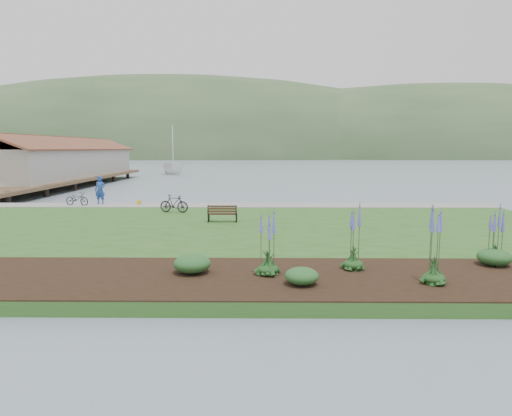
# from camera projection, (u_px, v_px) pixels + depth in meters

# --- Properties ---
(ground) EXTENTS (600.00, 600.00, 0.00)m
(ground) POSITION_uv_depth(u_px,v_px,m) (223.00, 230.00, 23.02)
(ground) COLOR slate
(ground) RESTS_ON ground
(lawn) EXTENTS (34.00, 20.00, 0.40)m
(lawn) POSITION_uv_depth(u_px,v_px,m) (219.00, 234.00, 21.02)
(lawn) COLOR #27531D
(lawn) RESTS_ON ground
(shoreline_path) EXTENTS (34.00, 2.20, 0.03)m
(shoreline_path) POSITION_uv_depth(u_px,v_px,m) (232.00, 205.00, 29.81)
(shoreline_path) COLOR gray
(shoreline_path) RESTS_ON lawn
(garden_bed) EXTENTS (24.00, 4.40, 0.04)m
(garden_bed) POSITION_uv_depth(u_px,v_px,m) (298.00, 277.00, 13.22)
(garden_bed) COLOR black
(garden_bed) RESTS_ON lawn
(far_hillside) EXTENTS (580.00, 80.00, 38.00)m
(far_hillside) POSITION_uv_depth(u_px,v_px,m) (304.00, 158.00, 191.34)
(far_hillside) COLOR #34522E
(far_hillside) RESTS_ON ground
(pier_pavilion) EXTENTS (8.00, 36.00, 5.40)m
(pier_pavilion) POSITION_uv_depth(u_px,v_px,m) (62.00, 162.00, 50.19)
(pier_pavilion) COLOR #4C3826
(pier_pavilion) RESTS_ON ground
(park_bench) EXTENTS (1.48, 0.61, 0.91)m
(park_bench) POSITION_uv_depth(u_px,v_px,m) (222.00, 213.00, 23.08)
(park_bench) COLOR black
(park_bench) RESTS_ON lawn
(person) EXTENTS (0.85, 0.63, 2.22)m
(person) POSITION_uv_depth(u_px,v_px,m) (100.00, 188.00, 30.35)
(person) COLOR #204295
(person) RESTS_ON lawn
(bicycle_a) EXTENTS (1.04, 1.79, 0.89)m
(bicycle_a) POSITION_uv_depth(u_px,v_px,m) (77.00, 199.00, 29.80)
(bicycle_a) COLOR black
(bicycle_a) RESTS_ON lawn
(bicycle_b) EXTENTS (0.87, 1.80, 1.04)m
(bicycle_b) POSITION_uv_depth(u_px,v_px,m) (174.00, 204.00, 26.53)
(bicycle_b) COLOR black
(bicycle_b) RESTS_ON lawn
(sailboat) EXTENTS (13.04, 13.05, 24.10)m
(sailboat) POSITION_uv_depth(u_px,v_px,m) (173.00, 175.00, 71.13)
(sailboat) COLOR silver
(sailboat) RESTS_ON ground
(pannier) EXTENTS (0.27, 0.33, 0.30)m
(pannier) POSITION_uv_depth(u_px,v_px,m) (139.00, 203.00, 30.16)
(pannier) COLOR gold
(pannier) RESTS_ON lawn
(echium_0) EXTENTS (0.62, 0.62, 2.07)m
(echium_0) POSITION_uv_depth(u_px,v_px,m) (268.00, 247.00, 13.27)
(echium_0) COLOR #153A15
(echium_0) RESTS_ON garden_bed
(echium_1) EXTENTS (0.62, 0.62, 2.26)m
(echium_1) POSITION_uv_depth(u_px,v_px,m) (354.00, 242.00, 13.86)
(echium_1) COLOR #153A15
(echium_1) RESTS_ON garden_bed
(echium_2) EXTENTS (0.62, 0.62, 2.30)m
(echium_2) POSITION_uv_depth(u_px,v_px,m) (435.00, 250.00, 12.37)
(echium_2) COLOR #153A15
(echium_2) RESTS_ON garden_bed
(echium_3) EXTENTS (0.62, 0.62, 2.04)m
(echium_3) POSITION_uv_depth(u_px,v_px,m) (496.00, 238.00, 14.36)
(echium_3) COLOR #153A15
(echium_3) RESTS_ON garden_bed
(shrub_0) EXTENTS (1.11, 1.11, 0.55)m
(shrub_0) POSITION_uv_depth(u_px,v_px,m) (192.00, 264.00, 13.54)
(shrub_0) COLOR #1E4C21
(shrub_0) RESTS_ON garden_bed
(shrub_1) EXTENTS (0.93, 0.93, 0.46)m
(shrub_1) POSITION_uv_depth(u_px,v_px,m) (302.00, 276.00, 12.39)
(shrub_1) COLOR #1E4C21
(shrub_1) RESTS_ON garden_bed
(shrub_2) EXTENTS (1.04, 1.04, 0.52)m
(shrub_2) POSITION_uv_depth(u_px,v_px,m) (494.00, 257.00, 14.42)
(shrub_2) COLOR #1E4C21
(shrub_2) RESTS_ON garden_bed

